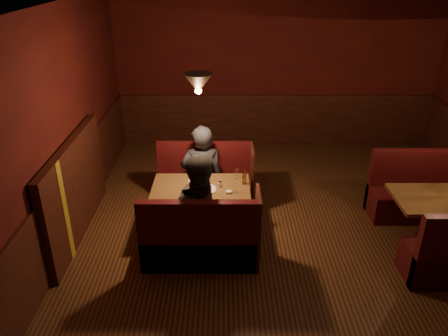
{
  "coord_description": "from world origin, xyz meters",
  "views": [
    {
      "loc": [
        -0.99,
        -4.58,
        3.37
      ],
      "look_at": [
        -0.99,
        0.41,
        0.95
      ],
      "focal_mm": 35.0,
      "sensor_mm": 36.0,
      "label": 1
    }
  ],
  "objects_px": {
    "main_table": "(202,197)",
    "second_bench_far": "(417,196)",
    "second_table": "(441,210)",
    "diner_a": "(202,158)",
    "diner_b": "(204,196)",
    "main_bench_near": "(201,243)",
    "main_bench_far": "(206,186)"
  },
  "relations": [
    {
      "from": "main_table",
      "to": "second_bench_far",
      "type": "distance_m",
      "value": 3.08
    },
    {
      "from": "main_table",
      "to": "second_table",
      "type": "distance_m",
      "value": 3.03
    },
    {
      "from": "diner_a",
      "to": "diner_b",
      "type": "relative_size",
      "value": 0.98
    },
    {
      "from": "main_bench_near",
      "to": "diner_b",
      "type": "bearing_deg",
      "value": 78.32
    },
    {
      "from": "main_bench_far",
      "to": "diner_a",
      "type": "bearing_deg",
      "value": -103.6
    },
    {
      "from": "main_table",
      "to": "main_bench_near",
      "type": "distance_m",
      "value": 0.76
    },
    {
      "from": "main_table",
      "to": "second_table",
      "type": "relative_size",
      "value": 1.04
    },
    {
      "from": "main_bench_near",
      "to": "second_table",
      "type": "bearing_deg",
      "value": 8.0
    },
    {
      "from": "main_table",
      "to": "main_bench_far",
      "type": "height_order",
      "value": "main_bench_far"
    },
    {
      "from": "second_bench_far",
      "to": "diner_a",
      "type": "height_order",
      "value": "diner_a"
    },
    {
      "from": "main_bench_near",
      "to": "main_bench_far",
      "type": "bearing_deg",
      "value": 90.0
    },
    {
      "from": "main_bench_far",
      "to": "second_table",
      "type": "height_order",
      "value": "main_bench_far"
    },
    {
      "from": "diner_b",
      "to": "second_table",
      "type": "bearing_deg",
      "value": -19.31
    },
    {
      "from": "second_table",
      "to": "diner_b",
      "type": "height_order",
      "value": "diner_b"
    },
    {
      "from": "main_bench_far",
      "to": "second_table",
      "type": "distance_m",
      "value": 3.18
    },
    {
      "from": "main_bench_far",
      "to": "main_bench_near",
      "type": "height_order",
      "value": "same"
    },
    {
      "from": "second_bench_far",
      "to": "main_table",
      "type": "bearing_deg",
      "value": -172.02
    },
    {
      "from": "second_bench_far",
      "to": "diner_b",
      "type": "distance_m",
      "value": 3.2
    },
    {
      "from": "second_bench_far",
      "to": "diner_b",
      "type": "bearing_deg",
      "value": -161.96
    },
    {
      "from": "main_table",
      "to": "diner_a",
      "type": "distance_m",
      "value": 0.63
    },
    {
      "from": "second_bench_far",
      "to": "diner_b",
      "type": "relative_size",
      "value": 0.79
    },
    {
      "from": "main_table",
      "to": "diner_b",
      "type": "bearing_deg",
      "value": -84.91
    },
    {
      "from": "main_bench_far",
      "to": "second_table",
      "type": "bearing_deg",
      "value": -18.75
    },
    {
      "from": "main_bench_near",
      "to": "second_table",
      "type": "relative_size",
      "value": 1.15
    },
    {
      "from": "main_table",
      "to": "diner_b",
      "type": "distance_m",
      "value": 0.64
    },
    {
      "from": "second_table",
      "to": "main_bench_near",
      "type": "bearing_deg",
      "value": -172.0
    },
    {
      "from": "second_table",
      "to": "diner_a",
      "type": "height_order",
      "value": "diner_a"
    },
    {
      "from": "main_bench_near",
      "to": "diner_a",
      "type": "bearing_deg",
      "value": 91.85
    },
    {
      "from": "main_table",
      "to": "second_bench_far",
      "type": "xyz_separation_m",
      "value": [
        3.04,
        0.43,
        -0.22
      ]
    },
    {
      "from": "main_bench_far",
      "to": "diner_a",
      "type": "height_order",
      "value": "diner_a"
    },
    {
      "from": "main_table",
      "to": "main_bench_near",
      "type": "bearing_deg",
      "value": -88.96
    },
    {
      "from": "main_bench_near",
      "to": "diner_b",
      "type": "relative_size",
      "value": 0.82
    }
  ]
}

